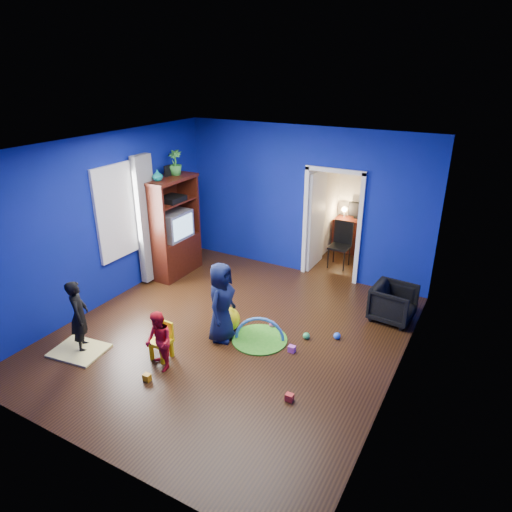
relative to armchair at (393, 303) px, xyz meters
The scene contains 34 objects.
floor 2.72m from the armchair, 140.99° to the right, with size 5.00×5.50×0.01m, color black.
ceiling 3.75m from the armchair, 140.99° to the right, with size 5.00×5.50×0.01m, color white.
wall_back 2.61m from the armchair, 153.46° to the left, with size 5.00×0.02×2.90m, color navy.
wall_front 5.05m from the armchair, 115.26° to the right, with size 5.00×0.02×2.90m, color navy.
wall_left 5.04m from the armchair, 159.71° to the right, with size 0.02×5.50×2.90m, color navy.
wall_right 2.09m from the armchair, 76.77° to the right, with size 0.02×5.50×2.90m, color navy.
alcove 2.62m from the armchair, 127.94° to the left, with size 1.00×1.75×2.50m, color silver, non-canonical shape.
armchair is the anchor object (origin of this frame).
child_black 4.90m from the armchair, 141.18° to the right, with size 0.41×0.27×1.11m, color black.
child_navy 2.85m from the armchair, 139.49° to the right, with size 0.62×0.40×1.26m, color #0E0F36.
toddler_red 3.82m from the armchair, 130.79° to the right, with size 0.42×0.33×0.87m, color red.
vase 4.68m from the armchair, behind, with size 0.19×0.19×0.20m, color #0C5160.
potted_plant 4.70m from the armchair, behind, with size 0.26×0.26×0.47m, color #348A32.
tv_armoire 4.36m from the armchair, behind, with size 0.58×1.14×1.96m, color #3A1409.
crt_tv 4.33m from the armchair, behind, with size 0.46×0.70×0.54m, color silver.
yellow_blanket 4.97m from the armchair, 140.28° to the right, with size 0.75×0.60×0.03m, color #F2E07A.
hopper_ball 2.72m from the armchair, 144.18° to the right, with size 0.38×0.38×0.38m, color yellow.
kid_chair 3.77m from the armchair, 134.50° to the right, with size 0.28×0.28×0.50m, color yellow.
play_mat 2.30m from the armchair, 135.26° to the right, with size 0.86×0.86×0.02m, color green.
toy_arch 2.30m from the armchair, 135.26° to the right, with size 0.77×0.77×0.05m, color #3F8CD8.
window_left 4.94m from the armchair, 163.58° to the right, with size 0.03×0.95×1.55m, color white.
curtain 4.64m from the armchair, 169.84° to the right, with size 0.14×0.42×2.40m, color slate.
doorway 1.98m from the armchair, 145.03° to the left, with size 1.16×0.10×2.10m, color white.
study_desk 2.97m from the armchair, 120.38° to the left, with size 0.88×0.44×0.75m, color #3D140A.
desk_monitor 3.14m from the armchair, 119.24° to the left, with size 0.40×0.05×0.32m, color black.
desk_lamp 3.23m from the armchair, 124.20° to the left, with size 0.14×0.14×0.14m, color #FFD88C.
folding_chair 2.20m from the armchair, 133.17° to the left, with size 0.40×0.40×0.92m, color black.
book_shelf 3.51m from the armchair, 119.34° to the left, with size 0.88×0.24×0.04m, color white.
toy_0 2.72m from the armchair, 103.64° to the right, with size 0.10×0.08×0.10m, color red.
toy_1 1.19m from the armchair, 120.64° to the right, with size 0.11×0.11×0.11m, color blue.
toy_2 4.05m from the armchair, 127.82° to the right, with size 0.10×0.08×0.10m, color orange.
toy_3 1.61m from the armchair, 129.31° to the right, with size 0.11×0.11×0.11m, color green.
toy_4 1.98m from the armchair, 122.59° to the right, with size 0.10×0.08×0.10m, color #DB52D0.
toy_5 2.02m from the armchair, 144.02° to the right, with size 0.11×0.11×0.11m, color #BC468B.
Camera 1 is at (3.32, -5.14, 3.95)m, focal length 32.00 mm.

